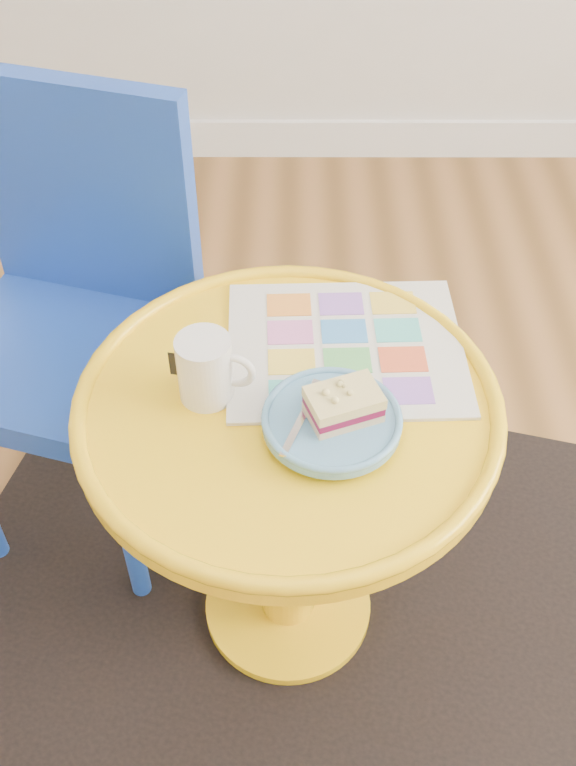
{
  "coord_description": "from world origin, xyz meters",
  "views": [
    {
      "loc": [
        0.0,
        -0.44,
        1.45
      ],
      "look_at": [
        -0.0,
        0.38,
        0.61
      ],
      "focal_mm": 40.0,
      "sensor_mm": 36.0,
      "label": 1
    }
  ],
  "objects_px": {
    "chair": "(75,308)",
    "plate": "(332,422)",
    "newspaper": "(346,347)",
    "mug": "(206,367)",
    "side_table": "(288,474)"
  },
  "relations": [
    {
      "from": "chair",
      "to": "plate",
      "type": "relative_size",
      "value": 4.56
    },
    {
      "from": "newspaper",
      "to": "mug",
      "type": "height_order",
      "value": "mug"
    },
    {
      "from": "chair",
      "to": "plate",
      "type": "height_order",
      "value": "chair"
    },
    {
      "from": "plate",
      "to": "newspaper",
      "type": "bearing_deg",
      "value": 80.67
    },
    {
      "from": "plate",
      "to": "side_table",
      "type": "bearing_deg",
      "value": 138.47
    },
    {
      "from": "newspaper",
      "to": "plate",
      "type": "relative_size",
      "value": 1.86
    },
    {
      "from": "newspaper",
      "to": "plate",
      "type": "xyz_separation_m",
      "value": [
        -0.03,
        -0.16,
        0.02
      ]
    },
    {
      "from": "mug",
      "to": "plate",
      "type": "bearing_deg",
      "value": -10.08
    },
    {
      "from": "mug",
      "to": "plate",
      "type": "distance_m",
      "value": 0.19
    },
    {
      "from": "side_table",
      "to": "mug",
      "type": "distance_m",
      "value": 0.24
    },
    {
      "from": "chair",
      "to": "side_table",
      "type": "bearing_deg",
      "value": -22.66
    },
    {
      "from": "side_table",
      "to": "plate",
      "type": "relative_size",
      "value": 3.2
    },
    {
      "from": "plate",
      "to": "chair",
      "type": "bearing_deg",
      "value": 140.86
    },
    {
      "from": "chair",
      "to": "newspaper",
      "type": "height_order",
      "value": "chair"
    },
    {
      "from": "newspaper",
      "to": "mug",
      "type": "relative_size",
      "value": 3.17
    }
  ]
}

